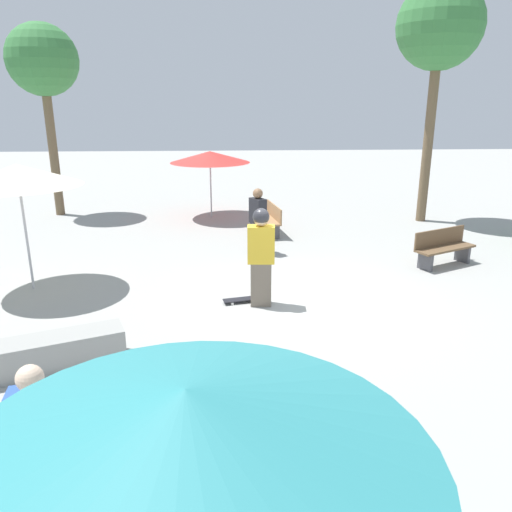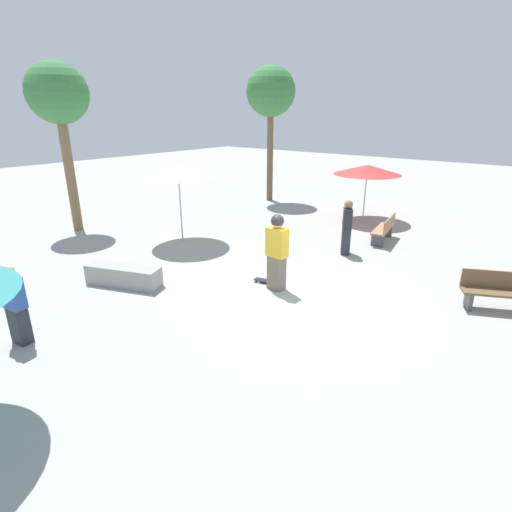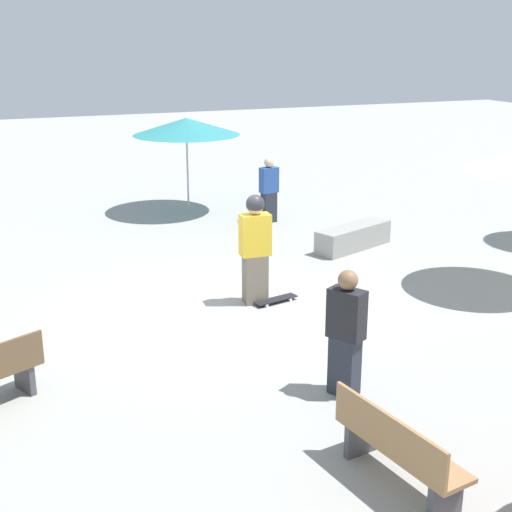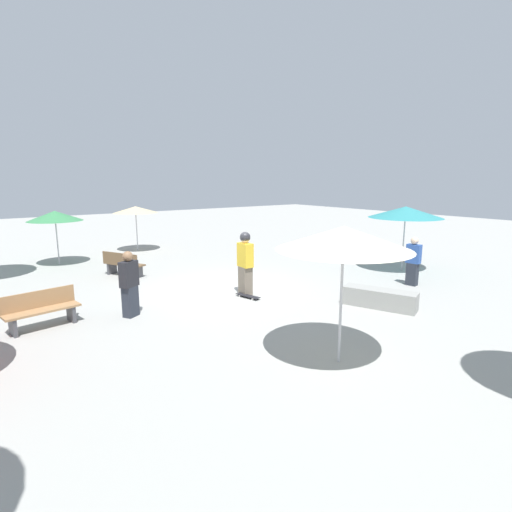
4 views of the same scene
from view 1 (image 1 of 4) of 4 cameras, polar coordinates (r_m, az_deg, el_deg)
The scene contains 13 objects.
ground_plane at distance 9.84m, azimuth 5.46°, elevation -5.02°, with size 60.00×60.00×0.00m, color #9E9E99.
skater_main at distance 9.24m, azimuth 0.57°, elevation 0.23°, with size 0.51×0.31×1.88m.
skateboard at distance 9.68m, azimuth -1.41°, elevation -4.95°, with size 0.82×0.37×0.07m.
concrete_ledge at distance 7.91m, azimuth -21.83°, elevation -10.15°, with size 1.96×1.18×0.50m.
bench_near at distance 12.50m, azimuth 20.63°, elevation 0.89°, with size 1.63×1.10×0.85m.
bench_far at distance 14.54m, azimuth 1.53°, elevation 4.24°, with size 0.69×1.65×0.85m.
shade_umbrella_cream at distance 10.83m, azimuth -25.58°, elevation 8.35°, with size 2.44×2.44×2.56m.
shade_umbrella_teal at distance 2.69m, azimuth -7.91°, elevation -18.63°, with size 2.67×2.67×2.38m.
shade_umbrella_red at distance 16.46m, azimuth -5.28°, elevation 11.22°, with size 2.59×2.59×2.16m.
palm_tree_center_left at distance 17.99m, azimuth -23.20°, elevation 19.64°, with size 2.21×2.21×6.04m.
palm_tree_far_back at distance 16.76m, azimuth 20.25°, elevation 23.18°, with size 2.51×2.51×7.05m.
bystander_watching at distance 5.19m, azimuth -23.48°, elevation -19.04°, with size 0.46×0.30×1.57m.
bystander_far at distance 12.56m, azimuth 0.21°, elevation 4.00°, with size 0.44×0.52×1.65m.
Camera 1 is at (-1.44, -8.98, 3.75)m, focal length 35.00 mm.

